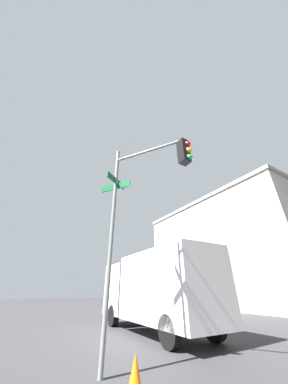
# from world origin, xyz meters

# --- Properties ---
(traffic_signal_near) EXTENTS (2.64, 1.93, 6.26)m
(traffic_signal_near) POSITION_xyz_m (-5.68, -6.40, 4.41)
(traffic_signal_near) COLOR slate
(traffic_signal_near) RESTS_ON ground_plane
(building_stucco) EXTENTS (19.37, 19.52, 11.96)m
(building_stucco) POSITION_xyz_m (-17.54, 17.61, 5.99)
(building_stucco) COLOR #BCB7AD
(building_stucco) RESTS_ON ground_plane
(box_truck_second) EXTENTS (7.90, 2.52, 3.35)m
(box_truck_second) POSITION_xyz_m (-10.22, -3.20, 1.86)
(box_truck_second) COLOR silver
(box_truck_second) RESTS_ON ground_plane
(traffic_cone) EXTENTS (0.36, 0.36, 0.73)m
(traffic_cone) POSITION_xyz_m (-5.14, -6.89, 0.36)
(traffic_cone) COLOR orange
(traffic_cone) RESTS_ON ground_plane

